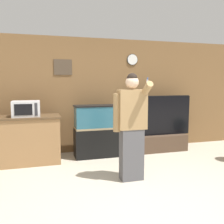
# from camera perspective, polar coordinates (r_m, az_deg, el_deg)

# --- Properties ---
(ground_plane) EXTENTS (18.00, 18.00, 0.00)m
(ground_plane) POSITION_cam_1_polar(r_m,az_deg,el_deg) (3.74, 6.71, -18.47)
(ground_plane) COLOR #B2A893
(wall_back_paneled) EXTENTS (10.00, 0.08, 2.60)m
(wall_back_paneled) POSITION_cam_1_polar(r_m,az_deg,el_deg) (5.84, -2.98, 3.85)
(wall_back_paneled) COLOR brown
(wall_back_paneled) RESTS_ON ground_plane
(counter_island) EXTENTS (1.48, 0.65, 0.94)m
(counter_island) POSITION_cam_1_polar(r_m,az_deg,el_deg) (5.24, -19.91, -6.02)
(counter_island) COLOR olive
(counter_island) RESTS_ON ground_plane
(microwave) EXTENTS (0.51, 0.37, 0.30)m
(microwave) POSITION_cam_1_polar(r_m,az_deg,el_deg) (5.09, -19.03, 0.73)
(microwave) COLOR silver
(microwave) RESTS_ON counter_island
(aquarium_on_stand) EXTENTS (0.97, 0.42, 1.12)m
(aquarium_on_stand) POSITION_cam_1_polar(r_m,az_deg,el_deg) (5.39, -3.46, -4.33)
(aquarium_on_stand) COLOR black
(aquarium_on_stand) RESTS_ON ground_plane
(tv_on_stand) EXTENTS (1.53, 0.40, 1.30)m
(tv_on_stand) POSITION_cam_1_polar(r_m,az_deg,el_deg) (5.95, 10.83, -5.21)
(tv_on_stand) COLOR #4C3828
(tv_on_stand) RESTS_ON ground_plane
(person_standing) EXTENTS (0.55, 0.41, 1.74)m
(person_standing) POSITION_cam_1_polar(r_m,az_deg,el_deg) (4.04, 4.43, -3.05)
(person_standing) COLOR #515156
(person_standing) RESTS_ON ground_plane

